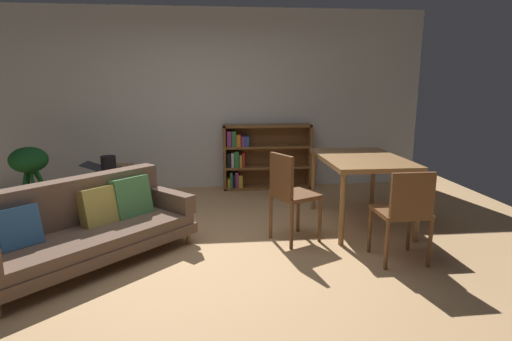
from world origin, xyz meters
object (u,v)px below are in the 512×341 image
object	(u,v)px
fabric_couch	(85,225)
desk_speaker	(109,165)
open_laptop	(103,168)
dining_table	(361,164)
potted_floor_plant	(30,167)
dining_chair_far	(404,210)
media_console	(112,190)
dining_chair_near	(290,192)
bookshelf	(260,156)

from	to	relation	value
fabric_couch	desk_speaker	world-z (taller)	fabric_couch
open_laptop	dining_table	distance (m)	3.26
fabric_couch	open_laptop	xyz separation A→B (m)	(-0.25, 1.72, 0.19)
potted_floor_plant	fabric_couch	bearing A→B (deg)	-55.76
open_laptop	dining_chair_far	xyz separation A→B (m)	(3.13, -2.06, -0.03)
dining_table	media_console	bearing A→B (deg)	163.67
potted_floor_plant	dining_table	size ratio (longest dim) A/B	0.63
fabric_couch	desk_speaker	size ratio (longest dim) A/B	8.39
desk_speaker	dining_chair_near	size ratio (longest dim) A/B	0.25
desk_speaker	dining_chair_far	distance (m)	3.47
fabric_couch	dining_chair_far	size ratio (longest dim) A/B	2.18
desk_speaker	dining_chair_near	distance (m)	2.36
dining_chair_far	media_console	bearing A→B (deg)	147.01
media_console	potted_floor_plant	world-z (taller)	potted_floor_plant
open_laptop	dining_chair_near	distance (m)	2.63
desk_speaker	potted_floor_plant	xyz separation A→B (m)	(-1.04, 0.25, -0.06)
open_laptop	dining_table	size ratio (longest dim) A/B	0.36
media_console	fabric_couch	bearing A→B (deg)	-85.37
media_console	desk_speaker	bearing A→B (deg)	-81.47
dining_table	dining_chair_far	bearing A→B (deg)	-88.76
fabric_couch	dining_table	bearing A→B (deg)	14.55
dining_table	bookshelf	world-z (taller)	bookshelf
dining_chair_far	open_laptop	bearing A→B (deg)	146.67
dining_chair_far	bookshelf	world-z (taller)	bookshelf
potted_floor_plant	dining_table	bearing A→B (deg)	-13.11
open_laptop	desk_speaker	xyz separation A→B (m)	(0.15, -0.30, 0.09)
media_console	potted_floor_plant	size ratio (longest dim) A/B	1.26
bookshelf	fabric_couch	bearing A→B (deg)	-126.84
desk_speaker	potted_floor_plant	bearing A→B (deg)	166.33
potted_floor_plant	dining_chair_near	distance (m)	3.40
open_laptop	dining_chair_near	size ratio (longest dim) A/B	0.51
open_laptop	fabric_couch	bearing A→B (deg)	-81.80
fabric_couch	dining_chair_far	world-z (taller)	dining_chair_far
open_laptop	dining_chair_near	world-z (taller)	dining_chair_near
dining_table	dining_chair_far	size ratio (longest dim) A/B	1.51
desk_speaker	potted_floor_plant	world-z (taller)	potted_floor_plant
bookshelf	potted_floor_plant	bearing A→B (deg)	-164.02
media_console	dining_table	world-z (taller)	dining_table
fabric_couch	dining_table	size ratio (longest dim) A/B	1.45
potted_floor_plant	open_laptop	bearing A→B (deg)	3.06
dining_chair_far	fabric_couch	bearing A→B (deg)	173.31
potted_floor_plant	bookshelf	world-z (taller)	bookshelf
fabric_couch	potted_floor_plant	bearing A→B (deg)	124.24
dining_chair_near	dining_chair_far	world-z (taller)	dining_chair_near
dining_chair_far	bookshelf	xyz separation A→B (m)	(-0.98, 2.89, -0.01)
dining_chair_far	bookshelf	bearing A→B (deg)	108.70
potted_floor_plant	bookshelf	distance (m)	3.17
open_laptop	dining_chair_near	bearing A→B (deg)	-33.08
fabric_couch	potted_floor_plant	world-z (taller)	potted_floor_plant
media_console	bookshelf	distance (m)	2.25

